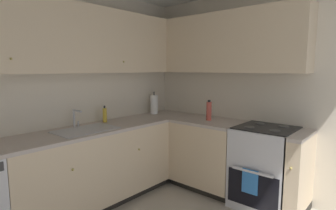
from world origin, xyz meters
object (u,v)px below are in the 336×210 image
(oven_range, at_px, (265,166))
(oil_bottle, at_px, (209,111))
(soap_bottle, at_px, (105,115))
(paper_towel_roll, at_px, (154,104))

(oven_range, xyz_separation_m, oil_bottle, (-0.02, 0.74, 0.56))
(soap_bottle, bearing_deg, oil_bottle, -43.60)
(oven_range, bearing_deg, soap_bottle, 120.44)
(oven_range, relative_size, oil_bottle, 4.03)
(oven_range, bearing_deg, paper_towel_roll, 93.87)
(soap_bottle, height_order, oil_bottle, oil_bottle)
(soap_bottle, xyz_separation_m, paper_towel_roll, (0.85, -0.02, 0.05))
(oven_range, distance_m, oil_bottle, 0.93)
(oven_range, relative_size, paper_towel_roll, 3.14)
(soap_bottle, xyz_separation_m, oil_bottle, (0.95, -0.90, 0.03))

